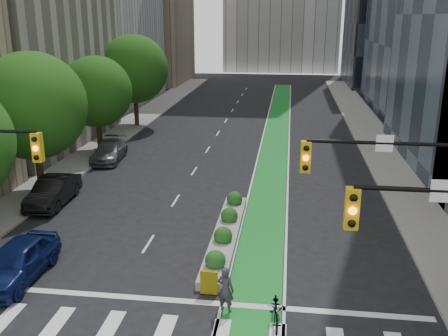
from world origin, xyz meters
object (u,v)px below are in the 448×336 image
(bicycle, at_px, (277,310))
(parked_car_left_near, at_px, (17,261))
(median_planter, at_px, (226,232))
(parked_car_left_mid, at_px, (53,191))
(parked_car_left_far, at_px, (109,151))
(cyclist, at_px, (226,290))

(bicycle, height_order, parked_car_left_near, parked_car_left_near)
(bicycle, xyz_separation_m, parked_car_left_near, (-10.93, 1.74, 0.31))
(median_planter, distance_m, bicycle, 7.31)
(median_planter, height_order, bicycle, median_planter)
(median_planter, xyz_separation_m, parked_car_left_near, (-8.20, -5.04, 0.46))
(parked_car_left_mid, xyz_separation_m, parked_car_left_far, (0.00, 9.42, -0.06))
(parked_car_left_far, bearing_deg, bicycle, -61.87)
(bicycle, bearing_deg, parked_car_left_mid, 138.88)
(bicycle, bearing_deg, cyclist, 161.53)
(parked_car_left_mid, relative_size, parked_car_left_far, 0.96)
(median_planter, bearing_deg, cyclist, -82.73)
(cyclist, xyz_separation_m, parked_car_left_mid, (-11.50, 9.74, -0.10))
(cyclist, relative_size, parked_car_left_far, 0.36)
(bicycle, bearing_deg, median_planter, 108.15)
(parked_car_left_near, xyz_separation_m, parked_car_left_far, (-2.50, 17.93, -0.09))
(cyclist, xyz_separation_m, parked_car_left_near, (-9.00, 1.24, -0.08))
(median_planter, xyz_separation_m, cyclist, (0.80, -6.27, 0.54))
(parked_car_left_near, bearing_deg, bicycle, -8.91)
(parked_car_left_far, bearing_deg, median_planter, -56.49)
(parked_car_left_near, distance_m, parked_car_left_mid, 8.87)
(cyclist, distance_m, parked_car_left_far, 22.35)
(median_planter, bearing_deg, parked_car_left_mid, 162.03)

